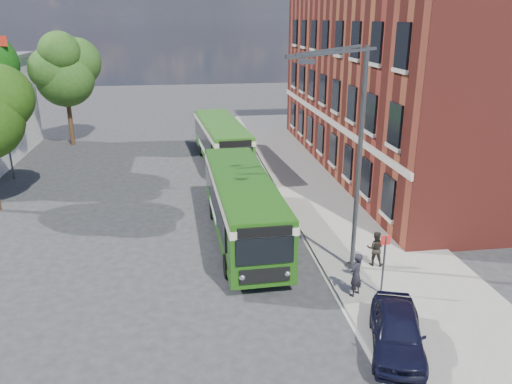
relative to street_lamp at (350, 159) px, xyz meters
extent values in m
plane|color=#28282A|center=(-4.84, 2.00, -4.79)|extent=(120.00, 120.00, 0.00)
cube|color=gray|center=(2.16, 10.00, -4.72)|extent=(6.00, 48.00, 0.15)
cube|color=beige|center=(-0.89, 10.00, -4.79)|extent=(0.12, 48.00, 0.01)
cube|color=maroon|center=(9.16, 14.00, 1.21)|extent=(12.00, 26.00, 12.00)
cube|color=beige|center=(3.12, 14.00, -1.19)|extent=(0.12, 26.00, 0.35)
cylinder|color=#3A3C3F|center=(-17.34, 15.00, -0.29)|extent=(0.10, 0.10, 9.00)
cylinder|color=#3A3C3F|center=(0.36, 0.00, -4.64)|extent=(0.44, 0.44, 0.30)
cylinder|color=#3A3C3F|center=(0.36, 0.00, -0.29)|extent=(0.18, 0.18, 9.00)
cube|color=#3A3C3F|center=(-0.87, -0.60, 4.01)|extent=(2.58, 0.46, 0.37)
cube|color=#3A3C3F|center=(-0.87, 0.60, 4.01)|extent=(2.58, 0.46, 0.37)
cube|color=#3A3C3F|center=(-2.11, -1.08, 3.76)|extent=(0.55, 0.22, 0.16)
cube|color=#3A3C3F|center=(-2.11, 1.08, 3.76)|extent=(0.55, 0.22, 0.16)
cylinder|color=#3A3C3F|center=(0.76, -2.20, -3.54)|extent=(0.08, 0.08, 2.50)
cube|color=red|center=(0.76, -2.20, -2.44)|extent=(0.35, 0.04, 0.35)
cube|color=#1F5011|center=(-3.73, 3.89, -3.02)|extent=(2.84, 11.04, 2.45)
cube|color=#1F5011|center=(-3.73, 3.89, -4.29)|extent=(2.88, 11.08, 0.14)
cube|color=black|center=(-5.02, 4.15, -2.89)|extent=(0.37, 9.17, 1.10)
cube|color=black|center=(-2.46, 4.23, -2.89)|extent=(0.37, 9.17, 1.10)
cube|color=beige|center=(-3.73, 3.89, -2.19)|extent=(2.90, 11.11, 0.32)
cube|color=#1F5011|center=(-3.73, 3.89, -1.83)|extent=(2.74, 10.94, 0.12)
cube|color=black|center=(-3.56, -1.62, -2.84)|extent=(2.15, 0.15, 1.05)
cube|color=black|center=(-3.55, -1.63, -2.09)|extent=(2.00, 0.14, 0.38)
cube|color=black|center=(-3.55, -1.63, -3.84)|extent=(1.90, 0.14, 0.55)
sphere|color=silver|center=(-4.41, -1.64, -3.84)|extent=(0.26, 0.26, 0.26)
sphere|color=silver|center=(-2.71, -1.59, -3.84)|extent=(0.26, 0.26, 0.26)
cube|color=black|center=(-3.90, 9.40, -2.79)|extent=(2.00, 0.14, 0.90)
cube|color=white|center=(-5.05, 4.85, -3.64)|extent=(0.14, 3.20, 0.45)
cylinder|color=black|center=(-4.78, 0.17, -4.29)|extent=(0.31, 1.01, 1.00)
cylinder|color=black|center=(-2.44, 0.24, -4.29)|extent=(0.31, 1.01, 1.00)
cylinder|color=black|center=(-4.98, 6.54, -4.29)|extent=(0.31, 1.01, 1.00)
cylinder|color=black|center=(-2.64, 6.61, -4.29)|extent=(0.31, 1.01, 1.00)
cube|color=#2C661A|center=(-3.68, 16.83, -3.02)|extent=(3.41, 10.67, 2.45)
cube|color=#2C661A|center=(-3.68, 16.83, -4.29)|extent=(3.45, 10.71, 0.14)
cube|color=black|center=(-4.98, 17.02, -2.89)|extent=(0.84, 8.66, 1.10)
cube|color=black|center=(-2.43, 17.24, -2.89)|extent=(0.84, 8.66, 1.10)
cube|color=#EDE8C2|center=(-3.68, 16.83, -2.19)|extent=(3.47, 10.73, 0.32)
cube|color=#2C661A|center=(-3.68, 16.83, -1.83)|extent=(3.30, 10.56, 0.12)
cube|color=black|center=(-3.22, 11.58, -2.84)|extent=(2.15, 0.27, 1.05)
cube|color=black|center=(-3.22, 11.57, -2.09)|extent=(2.00, 0.25, 0.38)
cube|color=black|center=(-3.22, 11.57, -3.84)|extent=(1.90, 0.25, 0.55)
sphere|color=silver|center=(-4.07, 11.52, -3.84)|extent=(0.26, 0.26, 0.26)
sphere|color=silver|center=(-2.38, 11.66, -3.84)|extent=(0.26, 0.26, 0.26)
cube|color=black|center=(-4.14, 22.09, -2.79)|extent=(2.00, 0.25, 0.90)
cube|color=white|center=(-5.05, 17.72, -3.64)|extent=(0.32, 3.19, 0.45)
cylinder|color=black|center=(-4.55, 13.30, -4.29)|extent=(0.37, 1.02, 1.00)
cylinder|color=black|center=(-2.22, 13.50, -4.29)|extent=(0.37, 1.02, 1.00)
cylinder|color=black|center=(-5.06, 19.17, -4.29)|extent=(0.37, 1.02, 1.00)
cylinder|color=black|center=(-2.73, 19.37, -4.29)|extent=(0.37, 1.02, 1.00)
imported|color=black|center=(-0.04, -5.42, -3.98)|extent=(2.73, 4.19, 1.33)
imported|color=black|center=(-0.24, -2.13, -3.79)|extent=(0.74, 0.70, 1.69)
imported|color=black|center=(1.36, 0.08, -3.89)|extent=(0.88, 0.78, 1.49)
cylinder|color=#332212|center=(-15.41, 24.19, -2.87)|extent=(0.36, 0.36, 3.84)
sphere|color=#264917|center=(-15.41, 24.19, 0.62)|extent=(4.54, 4.54, 4.54)
sphere|color=#264917|center=(-14.53, 24.88, 1.76)|extent=(3.84, 3.84, 3.84)
sphere|color=#264917|center=(-16.19, 23.57, 1.32)|extent=(3.49, 3.49, 3.49)
sphere|color=#264917|center=(-15.41, 23.31, 2.63)|extent=(3.14, 3.14, 3.14)
camera|label=1|loc=(-6.22, -17.72, 5.15)|focal=35.00mm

